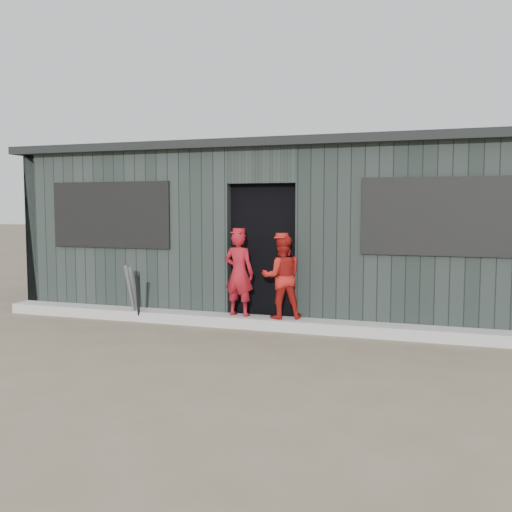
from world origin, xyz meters
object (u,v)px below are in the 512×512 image
(bat_left, at_px, (133,293))
(player_red_right, at_px, (282,277))
(player_red_left, at_px, (239,273))
(player_grey_back, at_px, (275,275))
(bat_mid, at_px, (131,293))
(dugout, at_px, (289,230))
(bat_right, at_px, (138,299))

(bat_left, height_order, player_red_right, player_red_right)
(player_red_left, relative_size, player_grey_back, 0.90)
(bat_left, bearing_deg, bat_mid, -92.82)
(bat_mid, bearing_deg, player_grey_back, 21.30)
(player_red_left, distance_m, player_grey_back, 0.67)
(dugout, bearing_deg, player_red_right, -77.96)
(player_grey_back, bearing_deg, bat_right, 39.82)
(bat_right, relative_size, player_red_right, 0.63)
(player_red_right, height_order, player_grey_back, player_grey_back)
(bat_mid, distance_m, player_red_right, 2.25)
(bat_right, xyz_separation_m, player_grey_back, (1.81, 0.82, 0.32))
(bat_left, xyz_separation_m, bat_right, (0.15, -0.11, -0.05))
(player_red_left, xyz_separation_m, dugout, (0.27, 1.65, 0.54))
(bat_mid, distance_m, player_grey_back, 2.12)
(bat_left, distance_m, player_red_right, 2.24)
(player_red_left, relative_size, dugout, 0.14)
(player_red_right, bearing_deg, player_grey_back, -88.06)
(bat_left, distance_m, player_red_left, 1.64)
(bat_mid, xyz_separation_m, dugout, (1.86, 1.87, 0.86))
(bat_right, bearing_deg, bat_left, 142.36)
(player_red_left, relative_size, player_red_right, 1.05)
(bat_left, height_order, player_red_left, player_red_left)
(bat_mid, relative_size, player_grey_back, 0.63)
(bat_left, relative_size, dugout, 0.10)
(bat_left, xyz_separation_m, player_grey_back, (1.96, 0.71, 0.26))
(bat_right, distance_m, dugout, 2.74)
(bat_left, distance_m, player_grey_back, 2.10)
(player_grey_back, bearing_deg, dugout, -69.34)
(bat_right, bearing_deg, player_red_left, 10.52)
(bat_mid, xyz_separation_m, player_grey_back, (1.97, 0.77, 0.25))
(player_grey_back, height_order, dugout, dugout)
(player_red_left, bearing_deg, dugout, -90.85)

